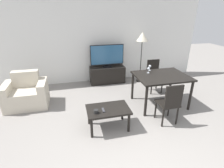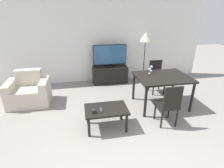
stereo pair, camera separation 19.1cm
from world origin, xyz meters
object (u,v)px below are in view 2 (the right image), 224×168
Objects in this scene: coffee_table at (106,111)px; remote_primary at (101,110)px; tv at (110,56)px; floor_lamp at (146,39)px; tv_stand at (110,75)px; dining_table at (162,80)px; wine_glass_left at (150,70)px; cup_white_near at (94,111)px; wine_glass_center at (151,67)px; dining_chair_far at (156,75)px; armchair at (29,92)px; dining_chair_near at (169,104)px.

remote_primary reaches higher than coffee_table.
floor_lamp reaches higher than tv.
tv_stand is 1.57m from floor_lamp.
tv reaches higher than dining_table.
cup_white_near is at bearing -146.19° from wine_glass_left.
floor_lamp is at bearing 53.38° from remote_primary.
cup_white_near is 0.61× the size of wine_glass_center.
remote_primary is at bearing 21.32° from cup_white_near.
tv reaches higher than cup_white_near.
dining_chair_far is 6.07× the size of remote_primary.
wine_glass_center is at bearing -5.74° from armchair.
wine_glass_center is (-0.12, 0.41, 0.19)m from dining_table.
floor_lamp is 1.49m from wine_glass_left.
dining_chair_near is 0.57× the size of floor_lamp.
tv is (2.25, 1.00, 0.58)m from armchair.
cup_white_near is at bearing -156.26° from dining_table.
tv_stand reaches higher than remote_primary.
wine_glass_left is at bearing -9.22° from armchair.
floor_lamp is at bearing 54.54° from coffee_table.
tv reaches higher than armchair.
floor_lamp is 2.99m from remote_primary.
dining_chair_far reaches higher than tv_stand.
remote_primary is at bearing -140.08° from dining_chair_far.
tv is at bearing 106.46° from dining_chair_near.
dining_chair_far is 6.23× the size of wine_glass_center.
wine_glass_center is at bearing 38.24° from coffee_table.
tv_stand is at bearing 75.90° from remote_primary.
tv is 0.66× the size of floor_lamp.
armchair is at bearing 153.20° from dining_chair_near.
cup_white_near reaches higher than remote_primary.
armchair is 1.08× the size of dining_chair_near.
wine_glass_center is at bearing 56.19° from wine_glass_left.
dining_chair_far is 1.19m from floor_lamp.
dining_chair_far reaches higher than cup_white_near.
coffee_table is at bearing 22.78° from cup_white_near.
tv_stand is 2.01m from dining_table.
armchair is 3.62m from floor_lamp.
floor_lamp reaches higher than dining_chair_near.
wine_glass_center reaches higher than remote_primary.
dining_table is 1.73m from remote_primary.
tv is 1.54m from dining_chair_far.
cup_white_near is at bearing -44.48° from armchair.
armchair is 6.71× the size of wine_glass_left.
armchair reaches higher than remote_primary.
tv is 7.02× the size of remote_primary.
dining_chair_near is at bearing -94.41° from wine_glass_center.
coffee_table is (-0.50, -2.37, 0.12)m from tv_stand.
remote_primary is (-1.57, -0.70, -0.23)m from dining_table.
floor_lamp is 10.92× the size of wine_glass_center.
floor_lamp is at bearing 77.90° from wine_glass_center.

